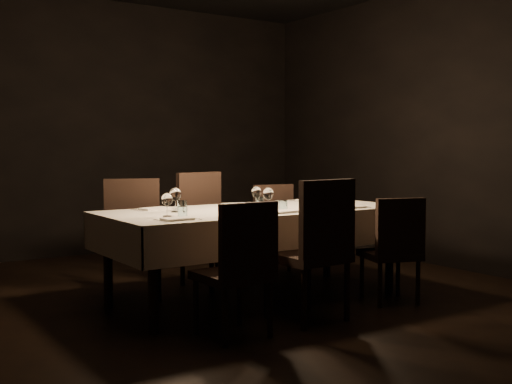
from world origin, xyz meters
TOP-DOWN VIEW (x-y plane):
  - room at (0.00, 0.00)m, footprint 5.01×6.01m
  - dining_table at (0.00, 0.00)m, footprint 2.52×1.12m
  - chair_near_left at (-0.70, -0.85)m, footprint 0.46×0.46m
  - place_setting_near_left at (-0.86, -0.22)m, footprint 0.31×0.40m
  - chair_near_center at (-0.02, -0.80)m, footprint 0.53×0.53m
  - place_setting_near_center at (0.05, -0.22)m, footprint 0.33×0.40m
  - chair_near_right at (0.86, -0.73)m, footprint 0.53×0.53m
  - place_setting_near_right at (0.76, -0.22)m, footprint 0.31×0.40m
  - chair_far_left at (-0.77, 0.75)m, footprint 0.62×0.62m
  - place_setting_far_left at (-0.67, 0.22)m, footprint 0.36×0.41m
  - chair_far_center at (-0.03, 0.75)m, footprint 0.57×0.57m
  - place_setting_far_center at (0.09, 0.22)m, footprint 0.33×0.40m
  - chair_far_right at (0.78, 0.78)m, footprint 0.49×0.49m
  - place_setting_far_right at (0.90, 0.22)m, footprint 0.34×0.40m

SIDE VIEW (x-z plane):
  - chair_near_right at x=0.86m, z-range 0.05..0.92m
  - chair_far_right at x=0.78m, z-range 0.05..0.94m
  - chair_near_left at x=-0.70m, z-range 0.05..0.96m
  - chair_far_left at x=-0.77m, z-range 0.05..1.04m
  - chair_far_center at x=-0.03m, z-range 0.05..1.08m
  - chair_near_center at x=-0.02m, z-range 0.05..1.09m
  - dining_table at x=0.00m, z-range 0.31..1.07m
  - place_setting_near_right at x=0.76m, z-range 0.74..0.91m
  - place_setting_near_left at x=-0.86m, z-range 0.74..0.92m
  - place_setting_far_center at x=0.09m, z-range 0.74..0.92m
  - place_setting_far_right at x=0.90m, z-range 0.74..0.92m
  - place_setting_near_center at x=0.05m, z-range 0.74..0.92m
  - place_setting_far_left at x=-0.67m, z-range 0.74..0.93m
  - room at x=0.00m, z-range -0.01..3.01m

